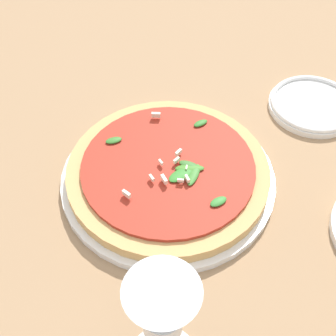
{
  "coord_description": "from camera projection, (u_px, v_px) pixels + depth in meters",
  "views": [
    {
      "loc": [
        0.4,
        0.24,
        0.55
      ],
      "look_at": [
        0.02,
        -0.01,
        0.03
      ],
      "focal_mm": 50.0,
      "sensor_mm": 36.0,
      "label": 1
    }
  ],
  "objects": [
    {
      "name": "ground_plane",
      "position": [
        185.0,
        175.0,
        0.71
      ],
      "size": [
        6.0,
        6.0,
        0.0
      ],
      "primitive_type": "plane",
      "color": "#9E7A56"
    },
    {
      "name": "side_plate_white",
      "position": [
        313.0,
        105.0,
        0.81
      ],
      "size": [
        0.15,
        0.15,
        0.02
      ],
      "color": "white",
      "rests_on": "ground_plane"
    },
    {
      "name": "pizza_arugula_main",
      "position": [
        168.0,
        174.0,
        0.69
      ],
      "size": [
        0.32,
        0.32,
        0.05
      ],
      "color": "white",
      "rests_on": "ground_plane"
    },
    {
      "name": "wine_glass",
      "position": [
        162.0,
        315.0,
        0.44
      ],
      "size": [
        0.08,
        0.08,
        0.17
      ],
      "color": "white",
      "rests_on": "ground_plane"
    }
  ]
}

